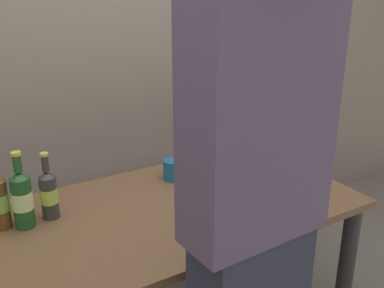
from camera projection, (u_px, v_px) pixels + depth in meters
name	position (u px, v px, depth m)	size (l,w,h in m)	color
desk	(176.00, 228.00, 1.90)	(1.47, 0.81, 0.72)	brown
laptop	(257.00, 163.00, 2.15)	(0.39, 0.36, 0.20)	black
beer_bottle_brown	(22.00, 198.00, 1.66)	(0.08, 0.08, 0.30)	#1E5123
beer_bottle_green	(49.00, 193.00, 1.73)	(0.07, 0.07, 0.27)	#333333
person_figure	(254.00, 223.00, 1.30)	(0.43, 0.27, 1.80)	#2D3347
coffee_mug	(173.00, 169.00, 2.08)	(0.12, 0.09, 0.09)	#19598C
back_wall	(97.00, 38.00, 2.29)	(6.00, 0.10, 2.60)	gray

